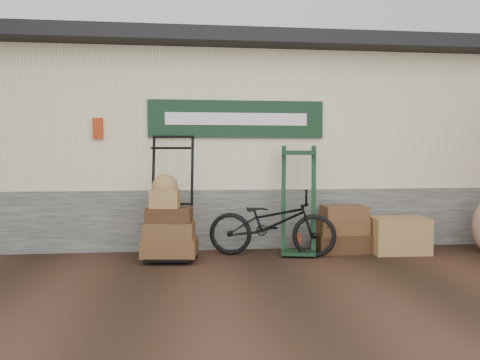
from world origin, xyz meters
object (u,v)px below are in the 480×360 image
Objects in this scene: wicker_hamper at (398,235)px; bicycle at (272,219)px; porter_trolley at (171,196)px; green_barrow at (299,200)px; suitcase_stack at (342,228)px.

wicker_hamper is 0.45× the size of bicycle.
porter_trolley reaches higher than green_barrow.
porter_trolley is 3.31m from wicker_hamper.
bicycle is at bearing 179.95° from wicker_hamper.
suitcase_stack is (0.67, 0.08, -0.43)m from green_barrow.
green_barrow reaches higher than wicker_hamper.
porter_trolley is 1.80m from green_barrow.
wicker_hamper is 1.88m from bicycle.
suitcase_stack reaches higher than wicker_hamper.
porter_trolley is 2.17× the size of wicker_hamper.
suitcase_stack is at bearing 11.08° from porter_trolley.
green_barrow is at bearing 10.11° from porter_trolley.
green_barrow is at bearing -62.73° from bicycle.
wicker_hamper is at bearing -75.97° from bicycle.
bicycle is (-0.40, -0.09, -0.26)m from green_barrow.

